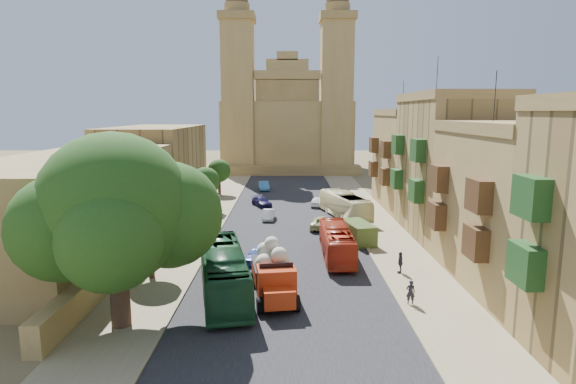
{
  "coord_description": "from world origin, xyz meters",
  "views": [
    {
      "loc": [
        -0.13,
        -21.67,
        11.94
      ],
      "look_at": [
        0.0,
        26.0,
        4.0
      ],
      "focal_mm": 30.0,
      "sensor_mm": 36.0,
      "label": 1
    }
  ],
  "objects_px": {
    "church": "(287,124)",
    "car_cream": "(322,222)",
    "pedestrian_a": "(411,292)",
    "pedestrian_c": "(400,263)",
    "street_tree_b": "(185,206)",
    "bus_cream_east": "(345,205)",
    "street_tree_d": "(219,171)",
    "ficus_tree": "(117,214)",
    "bus_red_east": "(337,242)",
    "car_white_a": "(269,215)",
    "car_blue_b": "(264,186)",
    "car_white_b": "(318,201)",
    "car_blue_a": "(258,254)",
    "red_truck": "(274,272)",
    "olive_pickup": "(358,233)",
    "street_tree_c": "(205,182)",
    "street_tree_a": "(150,231)",
    "bus_green_north": "(223,272)",
    "car_dkblue": "(262,202)"
  },
  "relations": [
    {
      "from": "street_tree_a",
      "to": "bus_red_east",
      "type": "bearing_deg",
      "value": 18.78
    },
    {
      "from": "car_white_a",
      "to": "bus_green_north",
      "type": "bearing_deg",
      "value": -92.91
    },
    {
      "from": "bus_cream_east",
      "to": "car_blue_a",
      "type": "bearing_deg",
      "value": 44.98
    },
    {
      "from": "church",
      "to": "bus_green_north",
      "type": "relative_size",
      "value": 3.16
    },
    {
      "from": "red_truck",
      "to": "pedestrian_c",
      "type": "distance_m",
      "value": 10.52
    },
    {
      "from": "street_tree_b",
      "to": "car_blue_b",
      "type": "xyz_separation_m",
      "value": [
        6.36,
        27.73,
        -2.29
      ]
    },
    {
      "from": "red_truck",
      "to": "bus_green_north",
      "type": "xyz_separation_m",
      "value": [
        -3.31,
        0.38,
        -0.08
      ]
    },
    {
      "from": "ficus_tree",
      "to": "red_truck",
      "type": "bearing_deg",
      "value": 26.4
    },
    {
      "from": "bus_cream_east",
      "to": "pedestrian_a",
      "type": "distance_m",
      "value": 25.19
    },
    {
      "from": "street_tree_c",
      "to": "car_cream",
      "type": "distance_m",
      "value": 16.58
    },
    {
      "from": "ficus_tree",
      "to": "pedestrian_c",
      "type": "height_order",
      "value": "ficus_tree"
    },
    {
      "from": "car_white_a",
      "to": "car_white_b",
      "type": "bearing_deg",
      "value": 55.02
    },
    {
      "from": "bus_green_north",
      "to": "car_white_a",
      "type": "distance_m",
      "value": 22.63
    },
    {
      "from": "street_tree_a",
      "to": "pedestrian_c",
      "type": "height_order",
      "value": "street_tree_a"
    },
    {
      "from": "church",
      "to": "car_cream",
      "type": "bearing_deg",
      "value": -86.06
    },
    {
      "from": "street_tree_d",
      "to": "car_blue_a",
      "type": "bearing_deg",
      "value": -76.9
    },
    {
      "from": "bus_red_east",
      "to": "street_tree_b",
      "type": "bearing_deg",
      "value": -27.23
    },
    {
      "from": "red_truck",
      "to": "olive_pickup",
      "type": "xyz_separation_m",
      "value": [
        7.49,
        13.36,
        -0.76
      ]
    },
    {
      "from": "ficus_tree",
      "to": "car_blue_b",
      "type": "relative_size",
      "value": 2.67
    },
    {
      "from": "red_truck",
      "to": "car_cream",
      "type": "height_order",
      "value": "red_truck"
    },
    {
      "from": "street_tree_d",
      "to": "pedestrian_a",
      "type": "xyz_separation_m",
      "value": [
        17.64,
        -41.0,
        -2.67
      ]
    },
    {
      "from": "church",
      "to": "street_tree_c",
      "type": "relative_size",
      "value": 6.73
    },
    {
      "from": "red_truck",
      "to": "pedestrian_a",
      "type": "height_order",
      "value": "red_truck"
    },
    {
      "from": "car_blue_b",
      "to": "car_white_a",
      "type": "bearing_deg",
      "value": -92.87
    },
    {
      "from": "street_tree_d",
      "to": "olive_pickup",
      "type": "height_order",
      "value": "street_tree_d"
    },
    {
      "from": "car_blue_b",
      "to": "street_tree_b",
      "type": "bearing_deg",
      "value": -109.85
    },
    {
      "from": "red_truck",
      "to": "bus_red_east",
      "type": "bearing_deg",
      "value": 59.82
    },
    {
      "from": "bus_cream_east",
      "to": "car_cream",
      "type": "relative_size",
      "value": 2.21
    },
    {
      "from": "bus_cream_east",
      "to": "car_dkblue",
      "type": "xyz_separation_m",
      "value": [
        -9.85,
        6.72,
        -0.84
      ]
    },
    {
      "from": "ficus_tree",
      "to": "street_tree_b",
      "type": "relative_size",
      "value": 2.46
    },
    {
      "from": "street_tree_a",
      "to": "pedestrian_a",
      "type": "xyz_separation_m",
      "value": [
        17.64,
        -5.0,
        -2.71
      ]
    },
    {
      "from": "bus_red_east",
      "to": "car_white_a",
      "type": "bearing_deg",
      "value": -66.56
    },
    {
      "from": "street_tree_b",
      "to": "bus_cream_east",
      "type": "xyz_separation_m",
      "value": [
        16.5,
        8.16,
        -1.54
      ]
    },
    {
      "from": "car_cream",
      "to": "pedestrian_c",
      "type": "xyz_separation_m",
      "value": [
        4.81,
        -14.02,
        0.18
      ]
    },
    {
      "from": "car_blue_b",
      "to": "street_tree_d",
      "type": "bearing_deg",
      "value": -156.56
    },
    {
      "from": "bus_red_east",
      "to": "car_white_a",
      "type": "xyz_separation_m",
      "value": [
        -6.17,
        14.32,
        -0.75
      ]
    },
    {
      "from": "church",
      "to": "pedestrian_a",
      "type": "height_order",
      "value": "church"
    },
    {
      "from": "car_dkblue",
      "to": "pedestrian_a",
      "type": "relative_size",
      "value": 2.59
    },
    {
      "from": "church",
      "to": "car_white_b",
      "type": "distance_m",
      "value": 40.84
    },
    {
      "from": "bus_red_east",
      "to": "car_white_a",
      "type": "height_order",
      "value": "bus_red_east"
    },
    {
      "from": "street_tree_a",
      "to": "car_dkblue",
      "type": "relative_size",
      "value": 1.29
    },
    {
      "from": "church",
      "to": "street_tree_b",
      "type": "height_order",
      "value": "church"
    },
    {
      "from": "red_truck",
      "to": "bus_green_north",
      "type": "distance_m",
      "value": 3.34
    },
    {
      "from": "street_tree_a",
      "to": "car_dkblue",
      "type": "bearing_deg",
      "value": 76.1
    },
    {
      "from": "red_truck",
      "to": "bus_green_north",
      "type": "relative_size",
      "value": 0.59
    },
    {
      "from": "car_blue_b",
      "to": "bus_green_north",
      "type": "bearing_deg",
      "value": -97.8
    },
    {
      "from": "street_tree_d",
      "to": "ficus_tree",
      "type": "bearing_deg",
      "value": -89.22
    },
    {
      "from": "pedestrian_a",
      "to": "street_tree_c",
      "type": "bearing_deg",
      "value": -53.03
    },
    {
      "from": "car_blue_a",
      "to": "car_white_b",
      "type": "bearing_deg",
      "value": 90.08
    },
    {
      "from": "car_blue_b",
      "to": "red_truck",
      "type": "bearing_deg",
      "value": -93.44
    }
  ]
}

